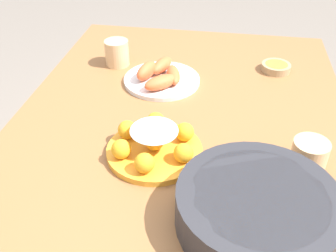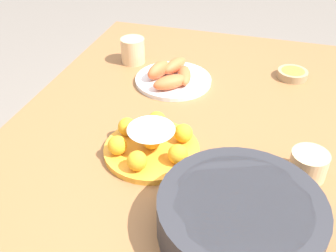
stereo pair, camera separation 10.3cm
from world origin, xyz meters
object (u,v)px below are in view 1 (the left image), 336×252
(dining_table, at_px, (180,149))
(cup_far, at_px, (310,153))
(serving_bowl, at_px, (257,207))
(cup_near, at_px, (117,53))
(sauce_bowl, at_px, (276,67))
(cake_plate, at_px, (154,144))
(seafood_platter, at_px, (161,77))

(dining_table, bearing_deg, cup_far, 70.96)
(serving_bowl, distance_m, cup_near, 0.80)
(serving_bowl, relative_size, cup_near, 3.73)
(dining_table, xyz_separation_m, sauce_bowl, (-0.37, 0.28, 0.10))
(cake_plate, bearing_deg, cup_near, -154.53)
(serving_bowl, distance_m, seafood_platter, 0.62)
(dining_table, bearing_deg, seafood_platter, -157.08)
(serving_bowl, bearing_deg, cake_plate, -126.97)
(cake_plate, xyz_separation_m, cup_far, (-0.02, 0.38, 0.00))
(cake_plate, xyz_separation_m, sauce_bowl, (-0.51, 0.33, -0.01))
(dining_table, relative_size, cake_plate, 5.59)
(cake_plate, relative_size, cup_far, 2.78)
(serving_bowl, bearing_deg, cup_far, 147.91)
(cup_far, bearing_deg, dining_table, -109.04)
(seafood_platter, bearing_deg, serving_bowl, 28.33)
(sauce_bowl, bearing_deg, cup_far, 5.74)
(serving_bowl, bearing_deg, seafood_platter, -151.67)
(serving_bowl, xyz_separation_m, seafood_platter, (-0.55, -0.29, -0.02))
(cup_far, bearing_deg, sauce_bowl, -174.26)
(dining_table, height_order, cake_plate, cake_plate)
(dining_table, distance_m, serving_bowl, 0.40)
(seafood_platter, xyz_separation_m, cup_far, (0.34, 0.43, 0.01))
(dining_table, bearing_deg, serving_bowl, 31.78)
(dining_table, xyz_separation_m, seafood_platter, (-0.22, -0.09, 0.11))
(seafood_platter, bearing_deg, dining_table, 22.92)
(cake_plate, relative_size, cup_near, 2.74)
(sauce_bowl, xyz_separation_m, seafood_platter, (0.15, -0.38, 0.01))
(sauce_bowl, height_order, cup_near, cup_near)
(cake_plate, bearing_deg, sauce_bowl, 146.89)
(serving_bowl, bearing_deg, sauce_bowl, 173.24)
(cake_plate, bearing_deg, dining_table, 160.60)
(cake_plate, distance_m, serving_bowl, 0.31)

